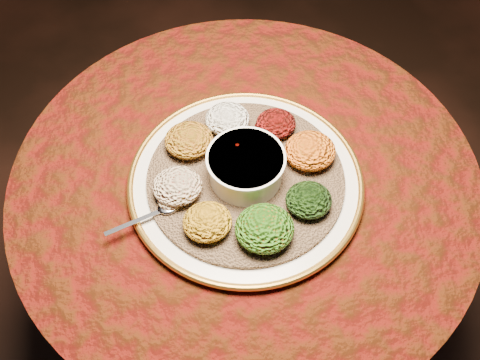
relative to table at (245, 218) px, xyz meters
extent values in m
plane|color=black|center=(0.00, 0.00, -0.55)|extent=(4.00, 4.00, 0.00)
cylinder|color=black|center=(0.00, 0.00, -0.53)|extent=(0.44, 0.44, 0.04)
cylinder|color=black|center=(0.00, 0.00, -0.21)|extent=(0.12, 0.12, 0.68)
cylinder|color=black|center=(0.00, 0.00, 0.15)|extent=(0.80, 0.80, 0.04)
cylinder|color=#3D0905|center=(0.00, 0.00, 0.00)|extent=(0.93, 0.93, 0.34)
cylinder|color=#3D0905|center=(0.00, 0.00, 0.17)|extent=(0.96, 0.96, 0.01)
cylinder|color=beige|center=(-0.01, -0.03, 0.19)|extent=(0.49, 0.49, 0.02)
torus|color=gold|center=(-0.01, -0.03, 0.20)|extent=(0.47, 0.47, 0.01)
cylinder|color=olive|center=(-0.01, -0.03, 0.20)|extent=(0.43, 0.43, 0.01)
cylinder|color=silver|center=(-0.01, -0.03, 0.24)|extent=(0.14, 0.14, 0.06)
cylinder|color=silver|center=(-0.01, -0.03, 0.27)|extent=(0.15, 0.15, 0.01)
cylinder|color=#640805|center=(-0.01, -0.03, 0.26)|extent=(0.12, 0.12, 0.01)
ellipsoid|color=silver|center=(-0.16, -0.08, 0.21)|extent=(0.04, 0.03, 0.01)
cube|color=silver|center=(-0.23, -0.10, 0.21)|extent=(0.11, 0.04, 0.00)
ellipsoid|color=silver|center=(-0.02, 0.11, 0.23)|extent=(0.09, 0.09, 0.04)
ellipsoid|color=black|center=(0.08, 0.08, 0.23)|extent=(0.08, 0.08, 0.04)
ellipsoid|color=#AF740E|center=(0.13, -0.01, 0.23)|extent=(0.10, 0.10, 0.05)
ellipsoid|color=black|center=(0.10, -0.12, 0.23)|extent=(0.09, 0.08, 0.04)
ellipsoid|color=#8D3209|center=(0.00, -0.16, 0.23)|extent=(0.11, 0.10, 0.05)
ellipsoid|color=#BF8010|center=(-0.10, -0.13, 0.23)|extent=(0.09, 0.09, 0.04)
ellipsoid|color=#730607|center=(-0.14, -0.04, 0.23)|extent=(0.10, 0.09, 0.05)
ellipsoid|color=#945111|center=(-0.10, 0.06, 0.23)|extent=(0.10, 0.09, 0.05)
camera|label=1|loc=(-0.12, -0.62, 1.07)|focal=40.00mm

